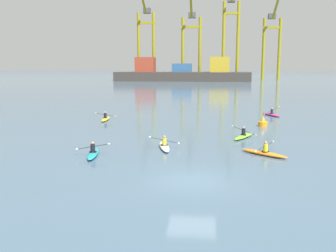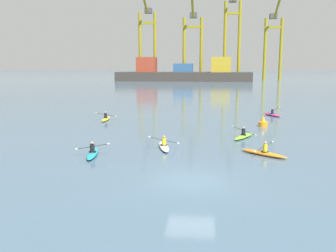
{
  "view_description": "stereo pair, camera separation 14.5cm",
  "coord_description": "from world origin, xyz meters",
  "px_view_note": "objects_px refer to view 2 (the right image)",
  "views": [
    {
      "loc": [
        0.72,
        -18.17,
        5.84
      ],
      "look_at": [
        -2.71,
        13.36,
        0.6
      ],
      "focal_mm": 39.35,
      "sensor_mm": 36.0,
      "label": 1
    },
    {
      "loc": [
        0.86,
        -18.16,
        5.84
      ],
      "look_at": [
        -2.71,
        13.36,
        0.6
      ],
      "focal_mm": 39.35,
      "sensor_mm": 36.0,
      "label": 2
    }
  ],
  "objects_px": {
    "gantry_crane_west": "(147,35)",
    "gantry_crane_east": "(274,37)",
    "kayak_white": "(164,146)",
    "kayak_lime": "(244,136)",
    "kayak_yellow": "(106,119)",
    "kayak_teal": "(93,153)",
    "gantry_crane_east_mid": "(232,29)",
    "container_barge": "(183,73)",
    "channel_buoy": "(263,123)",
    "kayak_orange": "(264,153)",
    "gantry_crane_west_mid": "(193,37)",
    "kayak_magenta": "(272,114)"
  },
  "relations": [
    {
      "from": "kayak_magenta",
      "to": "kayak_orange",
      "type": "distance_m",
      "value": 20.12
    },
    {
      "from": "gantry_crane_east",
      "to": "kayak_white",
      "type": "height_order",
      "value": "gantry_crane_east"
    },
    {
      "from": "kayak_yellow",
      "to": "kayak_magenta",
      "type": "bearing_deg",
      "value": 17.14
    },
    {
      "from": "container_barge",
      "to": "channel_buoy",
      "type": "distance_m",
      "value": 103.38
    },
    {
      "from": "gantry_crane_west",
      "to": "kayak_yellow",
      "type": "height_order",
      "value": "gantry_crane_west"
    },
    {
      "from": "gantry_crane_west_mid",
      "to": "kayak_teal",
      "type": "relative_size",
      "value": 9.68
    },
    {
      "from": "container_barge",
      "to": "kayak_lime",
      "type": "height_order",
      "value": "container_barge"
    },
    {
      "from": "gantry_crane_west",
      "to": "kayak_teal",
      "type": "xyz_separation_m",
      "value": [
        17.22,
        -123.25,
        -17.48
      ]
    },
    {
      "from": "container_barge",
      "to": "kayak_magenta",
      "type": "height_order",
      "value": "container_barge"
    },
    {
      "from": "gantry_crane_west",
      "to": "kayak_white",
      "type": "height_order",
      "value": "gantry_crane_west"
    },
    {
      "from": "kayak_lime",
      "to": "kayak_orange",
      "type": "distance_m",
      "value": 5.88
    },
    {
      "from": "kayak_yellow",
      "to": "gantry_crane_west",
      "type": "bearing_deg",
      "value": 97.25
    },
    {
      "from": "gantry_crane_west",
      "to": "gantry_crane_east",
      "type": "xyz_separation_m",
      "value": [
        49.56,
        6.93,
        -0.83
      ]
    },
    {
      "from": "gantry_crane_east_mid",
      "to": "gantry_crane_east",
      "type": "relative_size",
      "value": 1.14
    },
    {
      "from": "kayak_yellow",
      "to": "kayak_teal",
      "type": "xyz_separation_m",
      "value": [
        3.51,
        -15.41,
        0.0
      ]
    },
    {
      "from": "gantry_crane_east",
      "to": "kayak_yellow",
      "type": "height_order",
      "value": "gantry_crane_east"
    },
    {
      "from": "gantry_crane_west_mid",
      "to": "kayak_white",
      "type": "xyz_separation_m",
      "value": [
        3.68,
        -118.95,
        -16.38
      ]
    },
    {
      "from": "kayak_white",
      "to": "gantry_crane_east_mid",
      "type": "bearing_deg",
      "value": 84.61
    },
    {
      "from": "channel_buoy",
      "to": "kayak_orange",
      "type": "distance_m",
      "value": 11.96
    },
    {
      "from": "gantry_crane_east",
      "to": "kayak_yellow",
      "type": "distance_m",
      "value": 121.39
    },
    {
      "from": "gantry_crane_east",
      "to": "kayak_white",
      "type": "distance_m",
      "value": 131.69
    },
    {
      "from": "gantry_crane_east_mid",
      "to": "container_barge",
      "type": "bearing_deg",
      "value": -159.79
    },
    {
      "from": "kayak_lime",
      "to": "kayak_teal",
      "type": "relative_size",
      "value": 0.95
    },
    {
      "from": "gantry_crane_west",
      "to": "gantry_crane_east",
      "type": "height_order",
      "value": "gantry_crane_west"
    },
    {
      "from": "gantry_crane_west",
      "to": "gantry_crane_east_mid",
      "type": "distance_m",
      "value": 32.94
    },
    {
      "from": "gantry_crane_east_mid",
      "to": "gantry_crane_east",
      "type": "height_order",
      "value": "gantry_crane_east_mid"
    },
    {
      "from": "kayak_yellow",
      "to": "kayak_teal",
      "type": "height_order",
      "value": "same"
    },
    {
      "from": "gantry_crane_east_mid",
      "to": "kayak_teal",
      "type": "distance_m",
      "value": 124.5
    },
    {
      "from": "gantry_crane_east",
      "to": "kayak_white",
      "type": "bearing_deg",
      "value": -102.36
    },
    {
      "from": "kayak_lime",
      "to": "kayak_teal",
      "type": "height_order",
      "value": "same"
    },
    {
      "from": "channel_buoy",
      "to": "gantry_crane_west_mid",
      "type": "bearing_deg",
      "value": 96.34
    },
    {
      "from": "kayak_yellow",
      "to": "kayak_teal",
      "type": "relative_size",
      "value": 1.0
    },
    {
      "from": "gantry_crane_east",
      "to": "gantry_crane_west",
      "type": "bearing_deg",
      "value": -172.04
    },
    {
      "from": "kayak_yellow",
      "to": "kayak_teal",
      "type": "distance_m",
      "value": 15.8
    },
    {
      "from": "gantry_crane_east",
      "to": "kayak_white",
      "type": "relative_size",
      "value": 9.6
    },
    {
      "from": "gantry_crane_east_mid",
      "to": "channel_buoy",
      "type": "height_order",
      "value": "gantry_crane_east_mid"
    },
    {
      "from": "gantry_crane_west",
      "to": "kayak_teal",
      "type": "relative_size",
      "value": 9.97
    },
    {
      "from": "kayak_lime",
      "to": "kayak_yellow",
      "type": "relative_size",
      "value": 0.95
    },
    {
      "from": "gantry_crane_east",
      "to": "kayak_magenta",
      "type": "height_order",
      "value": "gantry_crane_east"
    },
    {
      "from": "kayak_yellow",
      "to": "kayak_white",
      "type": "relative_size",
      "value": 1.0
    },
    {
      "from": "gantry_crane_west",
      "to": "kayak_lime",
      "type": "height_order",
      "value": "gantry_crane_west"
    },
    {
      "from": "gantry_crane_east",
      "to": "kayak_lime",
      "type": "relative_size",
      "value": 10.09
    },
    {
      "from": "container_barge",
      "to": "gantry_crane_east",
      "type": "height_order",
      "value": "gantry_crane_east"
    },
    {
      "from": "gantry_crane_west",
      "to": "kayak_orange",
      "type": "distance_m",
      "value": 126.43
    },
    {
      "from": "gantry_crane_east",
      "to": "kayak_yellow",
      "type": "relative_size",
      "value": 9.63
    },
    {
      "from": "channel_buoy",
      "to": "gantry_crane_east",
      "type": "bearing_deg",
      "value": 80.5
    },
    {
      "from": "gantry_crane_east_mid",
      "to": "kayak_teal",
      "type": "bearing_deg",
      "value": -97.31
    },
    {
      "from": "container_barge",
      "to": "kayak_teal",
      "type": "distance_m",
      "value": 115.44
    },
    {
      "from": "channel_buoy",
      "to": "kayak_magenta",
      "type": "distance_m",
      "value": 8.2
    },
    {
      "from": "gantry_crane_west_mid",
      "to": "gantry_crane_east",
      "type": "relative_size",
      "value": 1.01
    }
  ]
}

